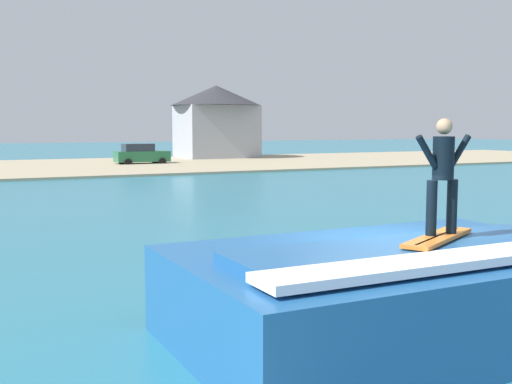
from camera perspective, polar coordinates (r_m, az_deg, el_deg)
ground_plane at (r=10.98m, az=11.59°, el=-11.23°), size 260.00×260.00×0.00m
wave_crest at (r=9.85m, az=12.59°, el=-8.89°), size 6.60×4.12×1.53m
surfboard at (r=9.79m, az=16.34°, el=-4.03°), size 1.95×1.30×0.06m
surfer at (r=9.80m, az=16.75°, el=1.94°), size 1.06×0.32×1.76m
shoreline_bank at (r=51.87m, az=-19.21°, el=2.13°), size 120.00×23.03×0.17m
car_far_shore at (r=54.10m, az=-10.48°, el=3.42°), size 4.54×2.13×1.86m
house_gabled_white at (r=64.05m, az=-3.66°, el=6.88°), size 9.24×9.24×7.48m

